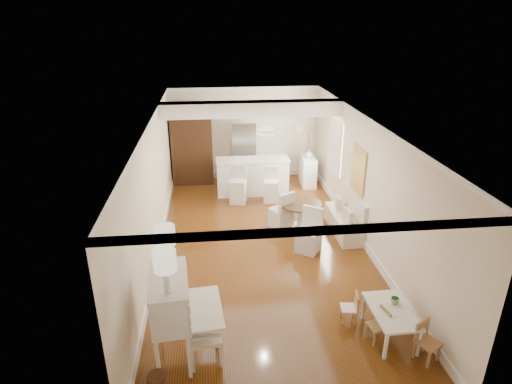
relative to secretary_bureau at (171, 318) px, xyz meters
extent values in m
plane|color=brown|center=(1.70, 3.07, -0.69)|extent=(9.00, 9.00, 0.00)
cube|color=white|center=(1.70, 3.07, 2.11)|extent=(4.50, 9.00, 0.04)
cube|color=#EEE0CA|center=(1.70, 7.57, 0.71)|extent=(4.50, 0.04, 2.80)
cube|color=#EEE0CA|center=(1.70, -1.43, 0.71)|extent=(4.50, 0.04, 2.80)
cube|color=#EEE0CA|center=(-0.55, 3.07, 0.71)|extent=(0.04, 9.00, 2.80)
cube|color=#EEE0CA|center=(3.95, 3.07, 0.71)|extent=(0.04, 9.00, 2.80)
cube|color=white|center=(1.70, 5.27, 1.93)|extent=(4.50, 0.45, 0.36)
cube|color=tan|center=(3.92, 3.57, 0.86)|extent=(0.04, 0.84, 1.04)
cube|color=white|center=(3.93, 5.47, 0.86)|extent=(0.04, 1.10, 1.40)
cylinder|color=#381E11|center=(0.50, 7.55, 1.16)|extent=(0.30, 0.03, 0.30)
cylinder|color=white|center=(1.70, 2.57, 2.06)|extent=(0.36, 0.36, 0.08)
cube|color=white|center=(0.00, 0.00, 0.00)|extent=(1.17, 1.19, 1.37)
cube|color=beige|center=(0.47, -0.15, -0.24)|extent=(0.57, 0.57, 0.90)
cylinder|color=#5A331C|center=(-0.18, -0.66, -0.55)|extent=(0.29, 0.29, 0.27)
cube|color=silver|center=(3.37, 0.04, -0.43)|extent=(0.63, 1.03, 0.51)
cube|color=#A47F4A|center=(3.14, -0.02, -0.40)|extent=(0.33, 0.33, 0.57)
cube|color=tan|center=(2.84, 0.46, -0.41)|extent=(0.30, 0.30, 0.55)
cube|color=#AB7A4D|center=(3.73, -0.49, -0.37)|extent=(0.42, 0.42, 0.64)
cube|color=silver|center=(3.69, 3.57, -0.20)|extent=(0.52, 1.60, 0.98)
cylinder|color=#4C3118|center=(2.71, 3.87, -0.35)|extent=(1.17, 1.17, 0.67)
cube|color=silver|center=(2.68, 2.82, -0.20)|extent=(0.65, 0.65, 0.96)
cube|color=silver|center=(2.27, 4.00, -0.22)|extent=(0.62, 0.63, 0.94)
cube|color=white|center=(1.80, 6.17, -0.17)|extent=(2.05, 0.65, 1.03)
cube|color=silver|center=(1.35, 5.57, -0.17)|extent=(0.50, 0.50, 1.03)
cube|color=white|center=(2.24, 5.54, -0.21)|extent=(0.44, 0.44, 0.96)
cube|color=#381E11|center=(0.10, 7.25, 0.46)|extent=(1.20, 0.60, 2.30)
imported|color=silver|center=(2.00, 7.22, 0.21)|extent=(0.75, 0.65, 1.80)
cube|color=white|center=(3.51, 6.69, -0.26)|extent=(0.45, 0.92, 0.86)
imported|color=#5EA15F|center=(3.48, 0.20, -0.13)|extent=(0.18, 0.18, 0.10)
imported|color=white|center=(3.52, 6.69, 0.28)|extent=(0.24, 0.24, 0.22)
camera|label=1|loc=(0.69, -5.13, 4.07)|focal=30.00mm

